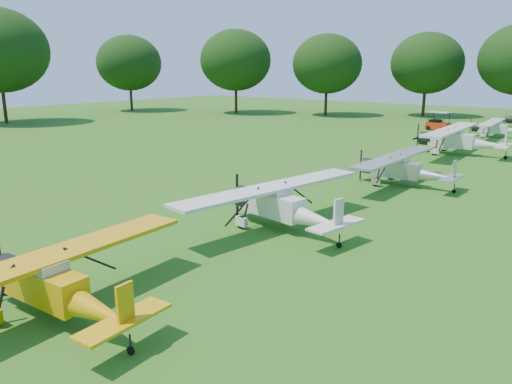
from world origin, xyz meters
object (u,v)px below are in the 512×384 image
Objects in this scene: aircraft_3 at (281,203)px; aircraft_4 at (404,167)px; aircraft_2 at (54,284)px; aircraft_6 at (497,127)px; aircraft_5 at (459,138)px; golf_cart at (438,124)px.

aircraft_3 is 1.07× the size of aircraft_4.
aircraft_2 reaches higher than aircraft_6.
aircraft_5 reaches higher than golf_cart.
aircraft_3 is 3.95× the size of golf_cart.
aircraft_6 is (-0.24, 13.54, -0.32)m from aircraft_5.
aircraft_2 is 3.71× the size of golf_cart.
aircraft_4 is (0.81, 11.60, -0.07)m from aircraft_3.
aircraft_4 reaches higher than aircraft_6.
aircraft_2 is 52.53m from golf_cart.
aircraft_2 is 1.00× the size of aircraft_4.
golf_cart is at bearing 104.20° from aircraft_4.
aircraft_6 is (-0.31, 49.63, -0.09)m from aircraft_2.
aircraft_5 is 1.30× the size of aircraft_6.
aircraft_4 is 30.75m from golf_cart.
golf_cart is (-6.99, 2.39, -0.34)m from aircraft_6.
golf_cart is at bearing 156.54° from aircraft_6.
aircraft_5 reaches higher than aircraft_6.
aircraft_3 reaches higher than aircraft_6.
golf_cart is at bearing 108.57° from aircraft_3.
aircraft_2 is at bearing -82.17° from aircraft_3.
golf_cart is (-8.22, 29.62, -0.43)m from aircraft_4.
aircraft_6 is at bearing -11.24° from golf_cart.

